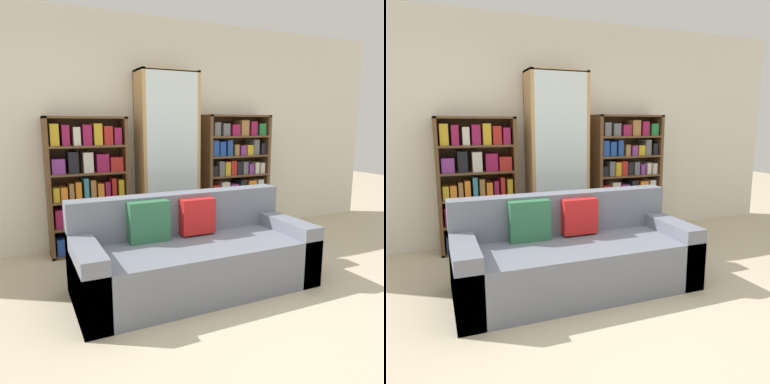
% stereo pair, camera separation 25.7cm
% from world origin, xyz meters
% --- Properties ---
extents(ground_plane, '(16.00, 16.00, 0.00)m').
position_xyz_m(ground_plane, '(0.00, 0.00, 0.00)').
color(ground_plane, beige).
extents(wall_back, '(6.97, 0.06, 2.70)m').
position_xyz_m(wall_back, '(0.00, 2.32, 1.35)').
color(wall_back, silver).
rests_on(wall_back, ground).
extents(couch, '(2.09, 0.89, 0.81)m').
position_xyz_m(couch, '(-0.18, 0.75, 0.29)').
color(couch, slate).
rests_on(couch, ground).
extents(bookshelf_left, '(0.88, 0.32, 1.53)m').
position_xyz_m(bookshelf_left, '(-0.84, 2.12, 0.74)').
color(bookshelf_left, brown).
rests_on(bookshelf_left, ground).
extents(display_cabinet, '(0.71, 0.36, 2.06)m').
position_xyz_m(display_cabinet, '(0.12, 2.10, 1.03)').
color(display_cabinet, tan).
rests_on(display_cabinet, ground).
extents(bookshelf_right, '(0.91, 0.32, 1.56)m').
position_xyz_m(bookshelf_right, '(1.08, 2.12, 0.77)').
color(bookshelf_right, brown).
rests_on(bookshelf_right, ground).
extents(wine_bottle, '(0.08, 0.08, 0.35)m').
position_xyz_m(wine_bottle, '(0.61, 1.70, 0.15)').
color(wine_bottle, '#192333').
rests_on(wine_bottle, ground).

